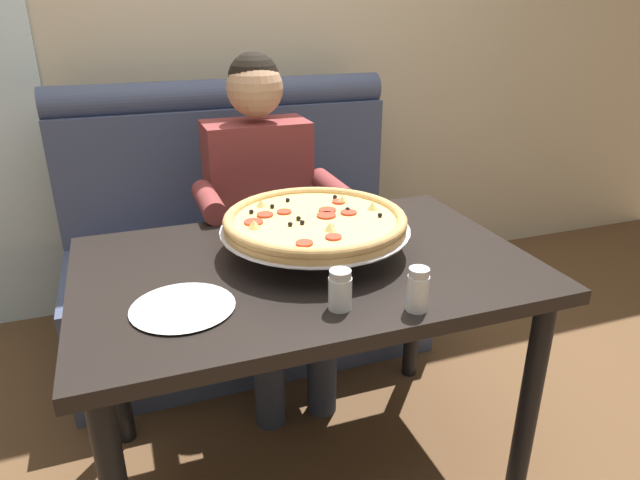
% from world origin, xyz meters
% --- Properties ---
extents(ground_plane, '(16.00, 16.00, 0.00)m').
position_xyz_m(ground_plane, '(0.00, 0.00, 0.00)').
color(ground_plane, brown).
extents(back_wall_with_window, '(6.00, 0.12, 2.80)m').
position_xyz_m(back_wall_with_window, '(0.00, 1.45, 1.40)').
color(back_wall_with_window, beige).
rests_on(back_wall_with_window, ground_plane).
extents(booth_bench, '(1.48, 0.78, 1.13)m').
position_xyz_m(booth_bench, '(0.00, 0.88, 0.40)').
color(booth_bench, '#424C6B').
rests_on(booth_bench, ground_plane).
extents(dining_table, '(1.27, 0.83, 0.76)m').
position_xyz_m(dining_table, '(0.00, 0.00, 0.66)').
color(dining_table, black).
rests_on(dining_table, ground_plane).
extents(diner_main, '(0.54, 0.64, 1.27)m').
position_xyz_m(diner_main, '(0.04, 0.62, 0.71)').
color(diner_main, '#2D3342').
rests_on(diner_main, ground_plane).
extents(pizza, '(0.55, 0.55, 0.13)m').
position_xyz_m(pizza, '(0.05, 0.06, 0.85)').
color(pizza, silver).
rests_on(pizza, dining_table).
extents(shaker_pepper_flakes, '(0.05, 0.05, 0.11)m').
position_xyz_m(shaker_pepper_flakes, '(0.16, -0.35, 0.80)').
color(shaker_pepper_flakes, white).
rests_on(shaker_pepper_flakes, dining_table).
extents(shaker_oregano, '(0.06, 0.06, 0.10)m').
position_xyz_m(shaker_oregano, '(-0.01, -0.28, 0.80)').
color(shaker_oregano, white).
rests_on(shaker_oregano, dining_table).
extents(plate_near_left, '(0.25, 0.25, 0.02)m').
position_xyz_m(plate_near_left, '(-0.36, -0.15, 0.77)').
color(plate_near_left, white).
rests_on(plate_near_left, dining_table).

